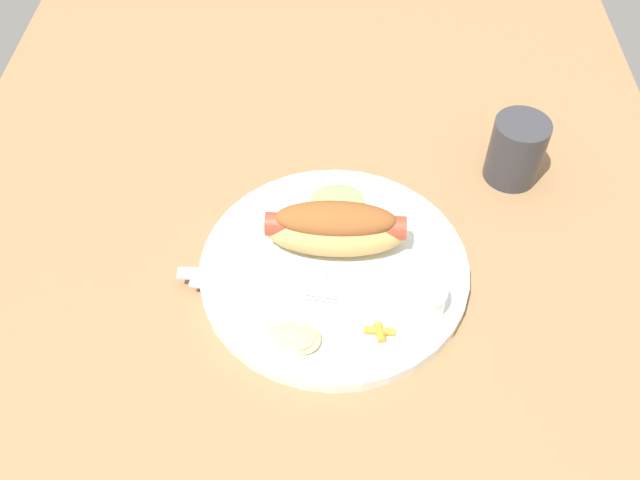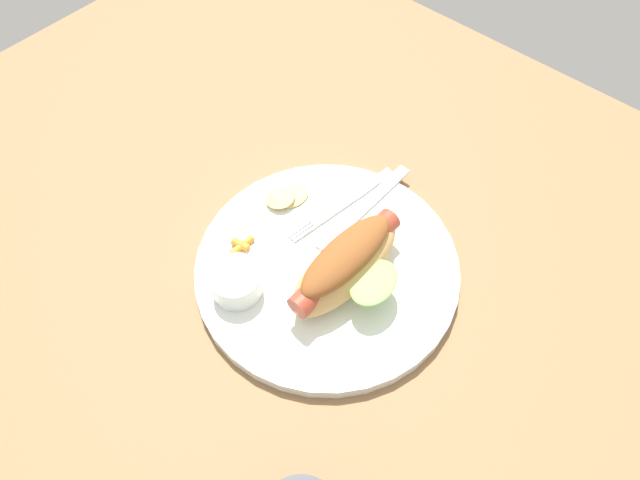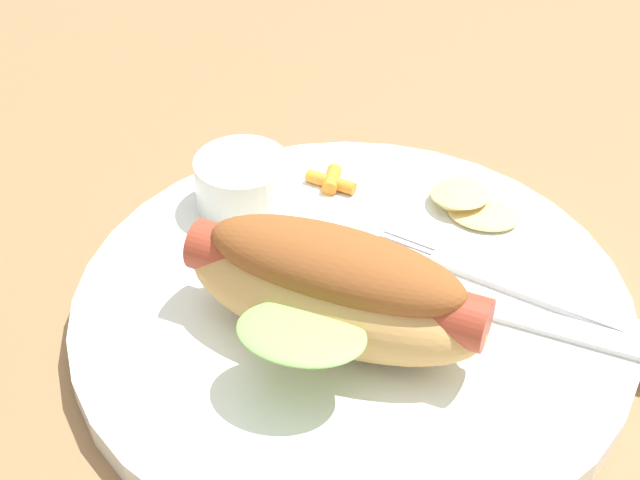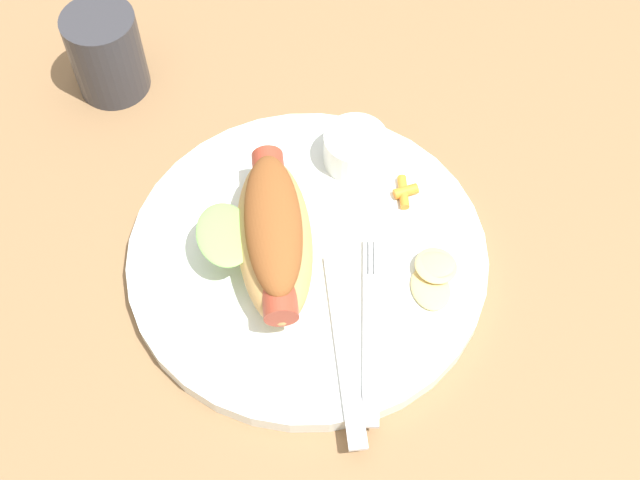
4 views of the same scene
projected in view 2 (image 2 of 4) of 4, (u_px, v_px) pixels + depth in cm
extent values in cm
cube|color=olive|center=(331.00, 251.00, 67.85)|extent=(120.00, 90.00, 1.80)
cylinder|color=white|center=(327.00, 268.00, 64.53)|extent=(29.19, 29.19, 1.60)
ellipsoid|color=tan|center=(346.00, 266.00, 60.84)|extent=(6.09, 15.27, 4.98)
cylinder|color=#A33D28|center=(346.00, 261.00, 60.12)|extent=(2.82, 15.08, 2.60)
ellipsoid|color=brown|center=(346.00, 255.00, 59.15)|extent=(4.59, 12.97, 3.16)
ellipsoid|color=#7FC65B|center=(374.00, 282.00, 58.57)|extent=(5.10, 6.48, 0.87)
cylinder|color=white|center=(236.00, 282.00, 60.76)|extent=(5.42, 5.42, 3.15)
cube|color=silver|center=(353.00, 197.00, 68.93)|extent=(3.01, 12.48, 0.40)
cube|color=silver|center=(300.00, 229.00, 66.29)|extent=(0.77, 3.21, 0.40)
cube|color=silver|center=(302.00, 232.00, 66.09)|extent=(0.77, 3.21, 0.40)
cube|color=silver|center=(305.00, 234.00, 65.90)|extent=(0.77, 3.21, 0.40)
cube|color=silver|center=(363.00, 206.00, 68.17)|extent=(1.49, 15.89, 0.36)
ellipsoid|color=#E1C475|center=(294.00, 195.00, 69.00)|extent=(3.29, 4.29, 0.50)
ellipsoid|color=#E1C475|center=(278.00, 200.00, 68.03)|extent=(4.72, 4.75, 1.01)
ellipsoid|color=#E1C475|center=(280.00, 198.00, 67.92)|extent=(3.80, 3.23, 0.84)
cylinder|color=orange|center=(242.00, 246.00, 64.78)|extent=(1.02, 3.16, 0.78)
cylinder|color=orange|center=(241.00, 244.00, 64.81)|extent=(2.19, 1.31, 0.90)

